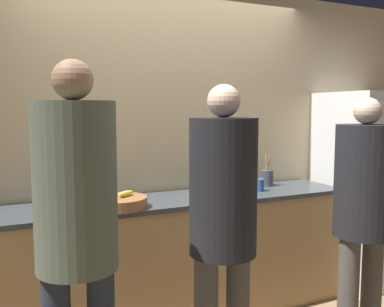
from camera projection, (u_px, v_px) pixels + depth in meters
name	position (u px, v px, depth m)	size (l,w,h in m)	color
wall_back	(165.00, 146.00, 3.48)	(5.20, 0.06, 2.60)	#D6BC8C
counter	(180.00, 256.00, 3.29)	(2.74, 0.63, 0.94)	tan
refrigerator	(362.00, 188.00, 3.95)	(0.67, 0.73, 1.75)	white
person_left	(76.00, 219.00, 1.94)	(0.37, 0.37, 1.82)	#232838
person_center	(223.00, 215.00, 2.27)	(0.36, 0.36, 1.73)	#4C4742
person_right	(364.00, 204.00, 2.68)	(0.37, 0.37, 1.67)	#4C4742
fruit_bowl	(119.00, 202.00, 2.89)	(0.38, 0.38, 0.11)	brown
utensil_crock	(267.00, 177.00, 3.70)	(0.11, 0.11, 0.26)	#3D424C
bottle_green	(202.00, 181.00, 3.53)	(0.07, 0.07, 0.18)	#236033
bottle_clear	(228.00, 183.00, 3.49)	(0.08, 0.08, 0.15)	silver
bottle_amber	(194.00, 184.00, 3.32)	(0.07, 0.07, 0.21)	brown
cup_blue	(260.00, 185.00, 3.46)	(0.07, 0.07, 0.10)	#335184
potted_plant	(243.00, 171.00, 3.68)	(0.14, 0.14, 0.24)	#9E6042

